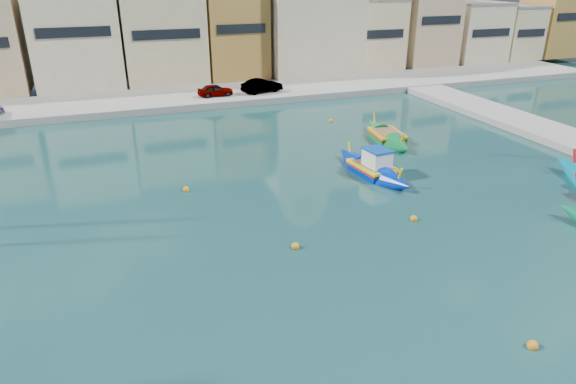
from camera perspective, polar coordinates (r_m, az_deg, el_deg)
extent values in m
plane|color=#13393A|center=(22.48, 16.60, -7.41)|extent=(160.00, 160.00, 0.00)
cube|color=gray|center=(49.89, -5.47, 10.82)|extent=(80.00, 8.00, 0.60)
cube|color=beige|center=(54.54, -22.58, 15.89)|extent=(7.88, 6.24, 9.89)
cube|color=black|center=(51.33, -22.71, 16.06)|extent=(6.30, 0.10, 0.90)
cube|color=beige|center=(55.55, -13.82, 16.59)|extent=(7.88, 7.44, 8.99)
cube|color=black|center=(51.78, -13.31, 16.68)|extent=(6.30, 0.10, 0.90)
cube|color=#BB863A|center=(56.22, -6.06, 17.41)|extent=(6.17, 6.13, 9.43)
cube|color=black|center=(53.18, -5.20, 17.61)|extent=(4.93, 0.10, 0.90)
cube|color=tan|center=(59.45, 1.12, 16.22)|extent=(7.31, 7.69, 6.05)
cube|color=gray|center=(59.13, 1.15, 19.27)|extent=(7.46, 7.85, 0.30)
cube|color=black|center=(55.82, 2.63, 16.03)|extent=(5.85, 0.10, 0.90)
cube|color=beige|center=(62.51, 8.33, 16.97)|extent=(7.54, 7.30, 7.41)
cube|color=black|center=(59.25, 10.10, 16.88)|extent=(6.03, 0.10, 0.90)
cube|color=tan|center=(66.35, 14.80, 17.81)|extent=(6.36, 6.97, 9.63)
cube|color=black|center=(63.43, 16.71, 17.82)|extent=(5.09, 0.10, 0.90)
cube|color=beige|center=(70.69, 19.79, 16.33)|extent=(6.63, 6.70, 6.65)
cube|color=gray|center=(70.42, 20.19, 19.11)|extent=(6.76, 6.83, 0.30)
cube|color=black|center=(68.07, 21.66, 16.12)|extent=(5.30, 0.10, 0.90)
cube|color=beige|center=(75.00, 23.34, 15.99)|extent=(5.08, 7.51, 6.20)
cube|color=gray|center=(74.75, 23.76, 18.44)|extent=(5.18, 7.66, 0.30)
cube|color=black|center=(72.24, 25.44, 15.68)|extent=(4.06, 0.10, 0.90)
cube|color=#BB863A|center=(79.17, 27.74, 16.71)|extent=(7.79, 6.00, 9.33)
cube|color=beige|center=(59.63, 1.99, 19.10)|extent=(10.00, 10.00, 12.00)
imported|color=#4C1919|center=(47.70, -8.08, 11.14)|extent=(3.20, 1.34, 1.08)
imported|color=#4C1919|center=(48.78, -2.91, 11.73)|extent=(4.06, 2.20, 1.27)
cone|color=#00779C|center=(34.40, 29.34, 1.91)|extent=(2.67, 3.88, 2.83)
cylinder|color=#B51314|center=(34.40, 29.23, 3.22)|extent=(0.22, 0.54, 1.20)
cube|color=#0026A7|center=(30.86, 9.33, 2.30)|extent=(2.04, 2.96, 0.87)
cone|color=#0026A7|center=(32.62, 7.01, 3.70)|extent=(2.02, 2.77, 2.19)
cone|color=#0026A7|center=(29.15, 11.92, 0.89)|extent=(2.02, 2.77, 2.19)
cube|color=yellow|center=(30.73, 9.37, 2.94)|extent=(2.12, 3.12, 0.16)
cube|color=red|center=(30.79, 9.35, 2.66)|extent=(2.13, 3.02, 0.09)
cube|color=olive|center=(30.71, 9.38, 3.06)|extent=(1.75, 2.68, 0.05)
cylinder|color=yellow|center=(32.61, 6.84, 4.76)|extent=(0.17, 0.42, 0.95)
cylinder|color=yellow|center=(28.77, 12.29, 1.78)|extent=(0.17, 0.42, 0.95)
cube|color=white|center=(30.24, 9.88, 3.67)|extent=(1.37, 1.54, 0.96)
cube|color=#0F47A5|center=(30.07, 9.95, 4.62)|extent=(1.45, 1.65, 0.10)
cube|color=#0B7735|center=(37.24, 10.91, 5.91)|extent=(2.21, 3.02, 0.92)
cone|color=#0B7735|center=(39.26, 9.64, 6.99)|extent=(2.19, 2.84, 2.28)
cone|color=#0B7735|center=(35.22, 12.33, 4.85)|extent=(2.19, 2.84, 2.28)
cube|color=yellow|center=(37.13, 10.96, 6.48)|extent=(2.31, 3.18, 0.17)
cube|color=red|center=(37.17, 10.94, 6.23)|extent=(2.31, 3.08, 0.09)
cube|color=olive|center=(37.11, 10.97, 6.59)|extent=(1.90, 2.73, 0.06)
cylinder|color=yellow|center=(39.30, 9.58, 7.92)|extent=(0.19, 0.45, 1.00)
cylinder|color=yellow|center=(34.84, 12.57, 5.66)|extent=(0.19, 0.45, 1.00)
sphere|color=orange|center=(22.50, 0.83, -6.06)|extent=(0.36, 0.36, 0.36)
sphere|color=orange|center=(25.61, 13.80, -2.91)|extent=(0.36, 0.36, 0.36)
sphere|color=orange|center=(41.33, 4.78, 7.86)|extent=(0.36, 0.36, 0.36)
sphere|color=orange|center=(28.68, -11.26, 0.26)|extent=(0.36, 0.36, 0.36)
sphere|color=orange|center=(18.92, 25.54, -15.15)|extent=(0.36, 0.36, 0.36)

